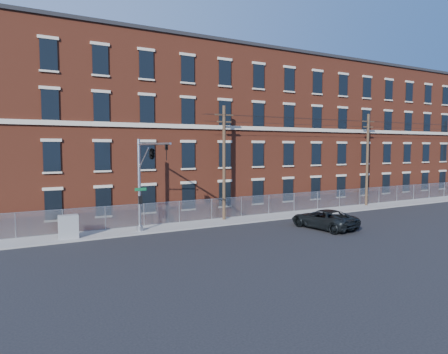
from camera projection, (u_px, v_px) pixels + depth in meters
ground at (237, 235)px, 29.74m from camera, size 140.00×140.00×0.00m
sidewalk at (315, 212)px, 39.92m from camera, size 65.00×3.00×0.12m
mill_building at (264, 133)px, 47.11m from camera, size 55.30×14.32×16.30m
chain_link_fence at (306, 201)px, 40.98m from camera, size 59.06×0.06×1.85m
traffic_signal_mast at (149, 163)px, 28.33m from camera, size 0.90×6.75×7.00m
utility_pole_near at (224, 161)px, 35.20m from camera, size 1.80×0.28×10.00m
utility_pole_mid at (367, 158)px, 43.94m from camera, size 1.80×0.28×10.00m
overhead_wires at (368, 123)px, 43.67m from camera, size 40.00×0.62×0.62m
pickup_truck at (324, 219)px, 32.13m from camera, size 3.22×5.85×1.55m
utility_cabinet at (68, 227)px, 28.07m from camera, size 1.36×0.75×1.66m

